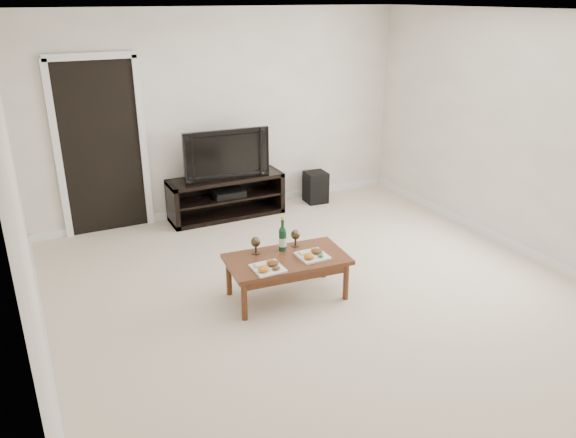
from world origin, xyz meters
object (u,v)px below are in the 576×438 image
(subwoofer, at_px, (316,187))
(media_console, at_px, (226,197))
(coffee_table, at_px, (287,277))
(television, at_px, (224,153))

(subwoofer, bearing_deg, media_console, -176.71)
(subwoofer, distance_m, coffee_table, 2.72)
(media_console, height_order, television, television)
(television, relative_size, coffee_table, 0.97)
(media_console, xyz_separation_m, subwoofer, (1.32, -0.02, -0.06))
(coffee_table, bearing_deg, media_console, 84.21)
(media_console, bearing_deg, television, 0.00)
(subwoofer, xyz_separation_m, coffee_table, (-1.55, -2.24, -0.01))
(coffee_table, bearing_deg, subwoofer, 55.25)
(television, height_order, subwoofer, television)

